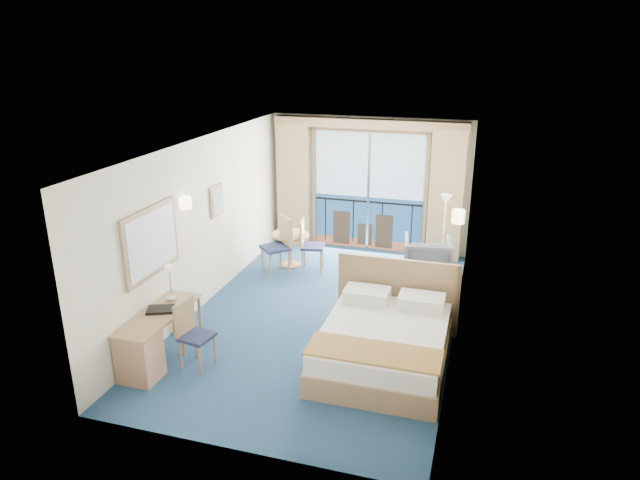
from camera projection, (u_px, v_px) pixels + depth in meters
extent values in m
plane|color=navy|center=(324.00, 316.00, 8.98)|extent=(6.50, 6.50, 0.00)
cube|color=silver|center=(369.00, 184.00, 11.47)|extent=(4.00, 0.02, 2.70)
cube|color=silver|center=(231.00, 338.00, 5.58)|extent=(4.00, 0.02, 2.70)
cube|color=silver|center=(203.00, 223.00, 9.07)|extent=(0.02, 6.50, 2.70)
cube|color=silver|center=(461.00, 248.00, 7.98)|extent=(0.02, 6.50, 2.70)
cube|color=white|center=(324.00, 144.00, 8.07)|extent=(4.00, 6.50, 0.02)
cube|color=navy|center=(368.00, 222.00, 11.70)|extent=(2.20, 0.02, 1.08)
cube|color=#ADC8E4|center=(369.00, 165.00, 11.30)|extent=(2.20, 0.02, 1.32)
cube|color=brown|center=(367.00, 243.00, 11.85)|extent=(2.20, 0.02, 0.20)
cube|color=black|center=(368.00, 202.00, 11.55)|extent=(2.20, 0.02, 0.04)
cube|color=tan|center=(370.00, 129.00, 11.06)|extent=(2.36, 0.03, 0.12)
cube|color=tan|center=(314.00, 188.00, 11.79)|extent=(0.06, 0.03, 2.40)
cube|color=tan|center=(426.00, 196.00, 11.17)|extent=(0.06, 0.03, 2.40)
cube|color=silver|center=(368.00, 192.00, 11.47)|extent=(0.05, 0.02, 2.40)
cube|color=#342517|center=(384.00, 231.00, 11.65)|extent=(0.35, 0.02, 0.70)
cube|color=#342517|center=(341.00, 227.00, 11.89)|extent=(0.35, 0.02, 0.70)
cube|color=#342517|center=(365.00, 234.00, 11.79)|extent=(0.30, 0.02, 0.45)
cube|color=black|center=(326.00, 219.00, 11.94)|extent=(0.02, 0.01, 0.90)
cube|color=black|center=(353.00, 222.00, 11.78)|extent=(0.03, 0.01, 0.90)
cube|color=black|center=(382.00, 224.00, 11.62)|extent=(0.03, 0.01, 0.90)
cube|color=black|center=(411.00, 227.00, 11.45)|extent=(0.02, 0.01, 0.90)
cube|color=tan|center=(293.00, 185.00, 11.74)|extent=(0.65, 0.22, 2.55)
cube|color=tan|center=(446.00, 196.00, 10.91)|extent=(0.65, 0.22, 2.55)
cube|color=tan|center=(369.00, 124.00, 10.92)|extent=(3.80, 0.25, 0.18)
cube|color=tan|center=(151.00, 242.00, 7.64)|extent=(0.04, 1.25, 0.95)
cube|color=silver|center=(153.00, 242.00, 7.63)|extent=(0.01, 1.12, 0.82)
cube|color=tan|center=(217.00, 201.00, 9.38)|extent=(0.03, 0.42, 0.52)
cube|color=gray|center=(218.00, 201.00, 9.38)|extent=(0.01, 0.34, 0.44)
cylinder|color=beige|center=(185.00, 203.00, 8.34)|extent=(0.18, 0.18, 0.18)
cylinder|color=beige|center=(458.00, 216.00, 7.70)|extent=(0.18, 0.18, 0.18)
cube|color=tan|center=(383.00, 355.00, 7.55)|extent=(1.64, 2.05, 0.31)
cube|color=white|center=(384.00, 337.00, 7.46)|extent=(1.58, 1.98, 0.26)
cube|color=#BC8B49|center=(374.00, 352.00, 6.81)|extent=(1.62, 0.56, 0.03)
cube|color=white|center=(367.00, 295.00, 8.16)|extent=(0.63, 0.41, 0.18)
cube|color=white|center=(421.00, 302.00, 7.95)|extent=(0.63, 0.41, 0.18)
cube|color=tan|center=(397.00, 295.00, 8.39)|extent=(1.79, 0.06, 1.13)
cube|color=tan|center=(440.00, 302.00, 8.74)|extent=(0.47, 0.44, 0.61)
cube|color=silver|center=(441.00, 281.00, 8.62)|extent=(0.20, 0.17, 0.08)
imported|color=#494C59|center=(427.00, 258.00, 10.28)|extent=(0.94, 0.96, 0.77)
cylinder|color=silver|center=(441.00, 274.00, 10.53)|extent=(0.21, 0.21, 0.03)
cylinder|color=silver|center=(443.00, 238.00, 10.29)|extent=(0.02, 0.02, 1.44)
cone|color=beige|center=(446.00, 200.00, 10.05)|extent=(0.19, 0.19, 0.17)
cube|color=tan|center=(158.00, 315.00, 7.55)|extent=(0.50, 1.46, 0.04)
cube|color=tan|center=(140.00, 356.00, 7.21)|extent=(0.47, 0.44, 0.65)
cylinder|color=tan|center=(154.00, 329.00, 7.89)|extent=(0.05, 0.05, 0.65)
cylinder|color=tan|center=(182.00, 334.00, 7.76)|extent=(0.05, 0.05, 0.65)
cylinder|color=tan|center=(173.00, 313.00, 8.34)|extent=(0.05, 0.05, 0.65)
cylinder|color=tan|center=(200.00, 317.00, 8.22)|extent=(0.05, 0.05, 0.65)
cube|color=#1F274A|center=(197.00, 337.00, 7.46)|extent=(0.45, 0.45, 0.05)
cube|color=tan|center=(184.00, 317.00, 7.46)|extent=(0.10, 0.39, 0.46)
cylinder|color=tan|center=(200.00, 360.00, 7.34)|extent=(0.03, 0.03, 0.42)
cylinder|color=tan|center=(215.00, 349.00, 7.60)|extent=(0.03, 0.03, 0.42)
cylinder|color=tan|center=(181.00, 355.00, 7.47)|extent=(0.03, 0.03, 0.42)
cylinder|color=tan|center=(196.00, 344.00, 7.73)|extent=(0.03, 0.03, 0.42)
cube|color=black|center=(160.00, 309.00, 7.62)|extent=(0.42, 0.38, 0.03)
cylinder|color=silver|center=(172.00, 298.00, 7.92)|extent=(0.13, 0.13, 0.02)
cylinder|color=silver|center=(170.00, 284.00, 7.85)|extent=(0.02, 0.02, 0.44)
cone|color=beige|center=(169.00, 269.00, 7.77)|extent=(0.12, 0.12, 0.11)
cylinder|color=tan|center=(290.00, 235.00, 10.77)|extent=(0.71, 0.71, 0.04)
cylinder|color=tan|center=(290.00, 250.00, 10.88)|extent=(0.07, 0.07, 0.62)
cylinder|color=tan|center=(291.00, 264.00, 10.98)|extent=(0.39, 0.39, 0.03)
cube|color=#1F274A|center=(313.00, 246.00, 10.62)|extent=(0.49, 0.49, 0.05)
cube|color=tan|center=(302.00, 233.00, 10.55)|extent=(0.12, 0.42, 0.50)
cylinder|color=tan|center=(321.00, 262.00, 10.52)|extent=(0.04, 0.04, 0.45)
cylinder|color=tan|center=(322.00, 256.00, 10.84)|extent=(0.04, 0.04, 0.45)
cylinder|color=tan|center=(303.00, 261.00, 10.55)|extent=(0.04, 0.04, 0.45)
cylinder|color=tan|center=(305.00, 255.00, 10.87)|extent=(0.04, 0.04, 0.45)
cube|color=#1F274A|center=(275.00, 248.00, 10.41)|extent=(0.65, 0.65, 0.05)
cube|color=tan|center=(286.00, 231.00, 10.41)|extent=(0.36, 0.35, 0.55)
cylinder|color=tan|center=(262.00, 260.00, 10.56)|extent=(0.04, 0.04, 0.49)
cylinder|color=tan|center=(271.00, 267.00, 10.26)|extent=(0.04, 0.04, 0.49)
cylinder|color=tan|center=(280.00, 256.00, 10.74)|extent=(0.04, 0.04, 0.49)
cylinder|color=tan|center=(289.00, 263.00, 10.43)|extent=(0.04, 0.04, 0.49)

